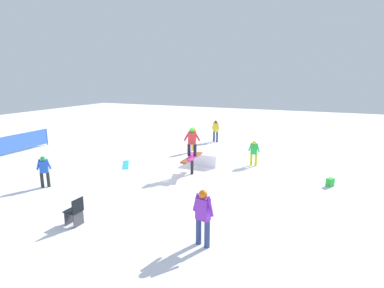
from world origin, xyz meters
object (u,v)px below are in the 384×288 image
(bystander_yellow, at_px, (216,130))
(bystander_green, at_px, (254,152))
(loose_snowboard_cyan, at_px, (126,165))
(folding_chair, at_px, (75,212))
(main_rider_on_rail, at_px, (192,142))
(bystander_purple, at_px, (203,215))
(backpack_on_snow, at_px, (330,182))
(bystander_blue, at_px, (44,170))
(bystander_orange, at_px, (194,138))
(rail_feature, at_px, (192,160))

(bystander_yellow, distance_m, bystander_green, 5.97)
(loose_snowboard_cyan, height_order, folding_chair, folding_chair)
(main_rider_on_rail, bearing_deg, folding_chair, -32.21)
(bystander_green, bearing_deg, loose_snowboard_cyan, 23.44)
(bystander_purple, relative_size, backpack_on_snow, 4.67)
(folding_chair, relative_size, backpack_on_snow, 2.59)
(bystander_purple, bearing_deg, bystander_blue, -176.44)
(loose_snowboard_cyan, bearing_deg, backpack_on_snow, 61.07)
(bystander_yellow, bearing_deg, bystander_purple, 125.01)
(bystander_orange, height_order, bystander_green, bystander_orange)
(bystander_purple, bearing_deg, loose_snowboard_cyan, 154.45)
(rail_feature, relative_size, bystander_orange, 1.31)
(rail_feature, xyz_separation_m, bystander_green, (-2.53, 2.34, 0.03))
(loose_snowboard_cyan, bearing_deg, bystander_yellow, 127.81)
(bystander_orange, bearing_deg, bystander_yellow, 0.95)
(rail_feature, distance_m, bystander_green, 3.45)
(main_rider_on_rail, bearing_deg, bystander_purple, 6.48)
(rail_feature, relative_size, bystander_blue, 1.51)
(bystander_yellow, height_order, bystander_orange, bystander_orange)
(bystander_yellow, bearing_deg, main_rider_on_rail, 117.92)
(bystander_yellow, bearing_deg, backpack_on_snow, 155.97)
(rail_feature, relative_size, bystander_green, 1.53)
(bystander_orange, distance_m, bystander_green, 4.19)
(bystander_orange, bearing_deg, bystander_purple, -150.00)
(bystander_blue, distance_m, folding_chair, 4.10)
(bystander_orange, bearing_deg, bystander_blue, 162.86)
(bystander_orange, xyz_separation_m, folding_chair, (9.89, 0.29, -0.44))
(bystander_orange, bearing_deg, rail_feature, -152.37)
(bystander_green, bearing_deg, rail_feature, 48.11)
(rail_feature, xyz_separation_m, main_rider_on_rail, (0.00, 0.00, 0.82))
(loose_snowboard_cyan, bearing_deg, bystander_blue, -49.99)
(loose_snowboard_cyan, bearing_deg, bystander_purple, 15.80)
(bystander_green, height_order, backpack_on_snow, bystander_green)
(bystander_orange, bearing_deg, main_rider_on_rail, -152.37)
(backpack_on_snow, bearing_deg, bystander_green, 96.29)
(main_rider_on_rail, xyz_separation_m, folding_chair, (5.95, -1.32, -1.11))
(folding_chair, bearing_deg, bystander_purple, 97.99)
(bystander_yellow, bearing_deg, bystander_orange, 102.89)
(bystander_blue, xyz_separation_m, loose_snowboard_cyan, (-3.96, 1.15, -0.73))
(bystander_orange, height_order, backpack_on_snow, bystander_orange)
(bystander_blue, relative_size, bystander_green, 1.01)
(bystander_blue, relative_size, backpack_on_snow, 3.86)
(rail_feature, distance_m, loose_snowboard_cyan, 3.80)
(loose_snowboard_cyan, xyz_separation_m, backpack_on_snow, (-0.83, 9.65, 0.16))
(rail_feature, bearing_deg, loose_snowboard_cyan, -90.14)
(loose_snowboard_cyan, distance_m, folding_chair, 6.44)
(bystander_yellow, relative_size, bystander_purple, 0.95)
(bystander_purple, bearing_deg, bystander_yellow, 122.42)
(main_rider_on_rail, xyz_separation_m, backpack_on_snow, (-0.83, 5.91, -1.35))
(bystander_yellow, height_order, folding_chair, bystander_yellow)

